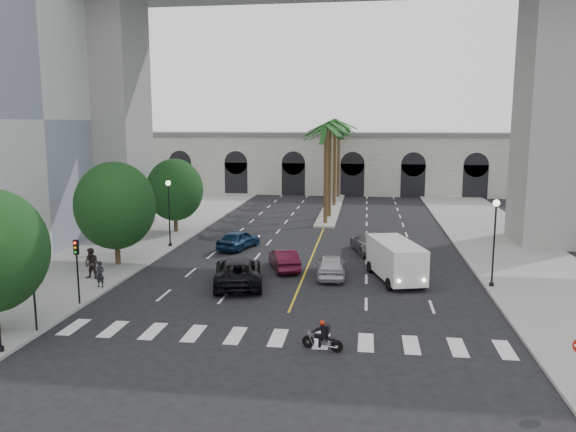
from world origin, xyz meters
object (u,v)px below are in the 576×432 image
object	(u,v)px
car_d	(370,243)
pedestrian_b	(92,264)
lamp_post_left_far	(169,208)
motorcycle_rider	(324,337)
lamp_post_right	(494,236)
car_a	(331,266)
cargo_van	(396,259)
car_b	(284,259)
car_c	(238,272)
traffic_signal_near	(33,282)
traffic_signal_far	(77,261)
pedestrian_a	(100,274)
car_e	(239,239)

from	to	relation	value
car_d	pedestrian_b	bearing A→B (deg)	16.78
lamp_post_left_far	motorcycle_rider	world-z (taller)	lamp_post_left_far
lamp_post_right	car_a	world-z (taller)	lamp_post_right
cargo_van	car_b	bearing A→B (deg)	151.60
lamp_post_left_far	car_c	size ratio (longest dim) A/B	0.89
traffic_signal_near	car_c	distance (m)	11.95
traffic_signal_far	motorcycle_rider	size ratio (longest dim) A/B	2.00
motorcycle_rider	pedestrian_b	xyz separation A→B (m)	(-15.12, 8.80, 0.51)
car_b	pedestrian_b	xyz separation A→B (m)	(-11.44, -4.42, 0.42)
cargo_van	car_a	bearing A→B (deg)	161.25
car_b	pedestrian_b	distance (m)	12.27
car_a	car_b	xyz separation A→B (m)	(-3.26, 1.43, -0.04)
lamp_post_left_far	traffic_signal_near	bearing A→B (deg)	-89.69
motorcycle_rider	car_a	xyz separation A→B (m)	(-0.42, 11.79, 0.14)
car_b	car_c	distance (m)	4.57
pedestrian_b	pedestrian_a	bearing A→B (deg)	-41.01
traffic_signal_near	car_e	world-z (taller)	traffic_signal_near
traffic_signal_far	car_e	distance (m)	15.90
lamp_post_left_far	car_d	world-z (taller)	lamp_post_left_far
car_b	cargo_van	distance (m)	7.51
lamp_post_right	cargo_van	bearing A→B (deg)	170.37
car_b	car_d	xyz separation A→B (m)	(5.78, 5.79, 0.09)
car_e	car_b	bearing A→B (deg)	144.33
car_b	cargo_van	bearing A→B (deg)	148.35
traffic_signal_near	car_d	bearing A→B (deg)	50.47
lamp_post_left_far	lamp_post_right	size ratio (longest dim) A/B	1.00
car_a	car_c	world-z (taller)	car_c
lamp_post_right	traffic_signal_far	bearing A→B (deg)	-164.02
car_c	traffic_signal_near	bearing A→B (deg)	37.95
traffic_signal_near	car_e	distance (m)	19.69
car_a	traffic_signal_far	bearing A→B (deg)	27.12
car_d	traffic_signal_far	bearing A→B (deg)	29.81
car_d	pedestrian_b	size ratio (longest dim) A/B	2.81
traffic_signal_far	pedestrian_b	size ratio (longest dim) A/B	1.87
car_b	pedestrian_a	xyz separation A→B (m)	(-10.10, -6.03, 0.22)
motorcycle_rider	car_d	world-z (taller)	car_d
cargo_van	pedestrian_a	xyz separation A→B (m)	(-17.40, -4.39, -0.44)
traffic_signal_near	car_b	distance (m)	16.45
lamp_post_left_far	car_a	distance (m)	15.03
traffic_signal_far	car_d	xyz separation A→B (m)	(15.58, 14.88, -1.71)
motorcycle_rider	car_e	distance (m)	20.66
traffic_signal_far	pedestrian_a	distance (m)	3.46
car_d	lamp_post_right	bearing A→B (deg)	116.48
traffic_signal_near	motorcycle_rider	size ratio (longest dim) A/B	2.00
motorcycle_rider	car_a	size ratio (longest dim) A/B	0.42
traffic_signal_near	traffic_signal_far	xyz separation A→B (m)	(0.00, 4.00, 0.00)
traffic_signal_near	motorcycle_rider	xyz separation A→B (m)	(13.48, -0.13, -1.90)
traffic_signal_far	pedestrian_a	bearing A→B (deg)	95.61
car_a	pedestrian_b	xyz separation A→B (m)	(-14.70, -2.99, 0.38)
cargo_van	car_c	bearing A→B (deg)	178.07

